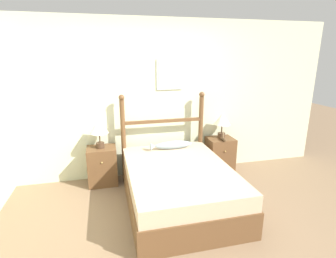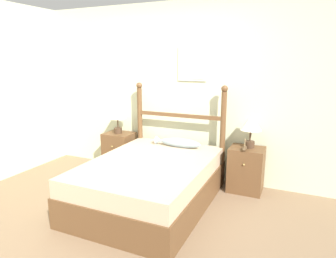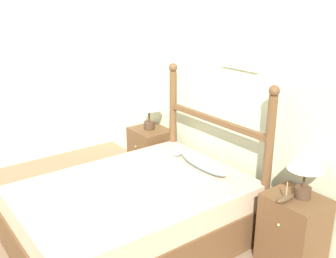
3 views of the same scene
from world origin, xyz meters
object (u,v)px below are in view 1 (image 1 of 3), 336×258
Objects in this scene: bed at (178,185)px; fish_pillow at (172,145)px; table_lamp_right at (222,120)px; model_boat at (223,139)px; nightstand_left at (102,166)px; table_lamp_left at (99,128)px; nightstand_right at (220,155)px.

bed is 2.86× the size of fish_pillow.
table_lamp_right reaches higher than bed.
model_boat is at bearing 3.09° from fish_pillow.
nightstand_left is at bearing 176.58° from model_boat.
table_lamp_left reaches higher than fish_pillow.
nightstand_left is at bearing 171.19° from fish_pillow.
table_lamp_left is at bearing -179.08° from table_lamp_right.
bed is 4.38× the size of table_lamp_right.
nightstand_left is 2.02m from model_boat.
table_lamp_left reaches higher than nightstand_right.
nightstand_right is 1.38× the size of table_lamp_right.
table_lamp_right is 1.01m from fish_pillow.
table_lamp_right is 0.33m from model_boat.
fish_pillow is (1.08, -0.17, 0.31)m from nightstand_left.
table_lamp_right is at bearing 75.87° from model_boat.
nightstand_left and nightstand_right have the same top height.
table_lamp_right reaches higher than model_boat.
fish_pillow is (1.10, -0.17, -0.30)m from table_lamp_left.
nightstand_right is 0.90× the size of fish_pillow.
model_boat is (0.99, 0.74, 0.36)m from bed.
fish_pillow is (-0.91, -0.05, -0.02)m from model_boat.
model_boat is at bearing -3.36° from table_lamp_left.
bed is at bearing -96.74° from fish_pillow.
table_lamp_right is at bearing 0.89° from nightstand_left.
nightstand_right is 1.38× the size of table_lamp_left.
table_lamp_right is at bearing 11.93° from fish_pillow.
table_lamp_left reaches higher than model_boat.
table_lamp_right is at bearing 0.92° from table_lamp_left.
nightstand_right is at bearing 10.33° from fish_pillow.
model_boat reaches higher than fish_pillow.
table_lamp_left is 1.15m from fish_pillow.
fish_pillow is (-0.94, -0.20, -0.30)m from table_lamp_right.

